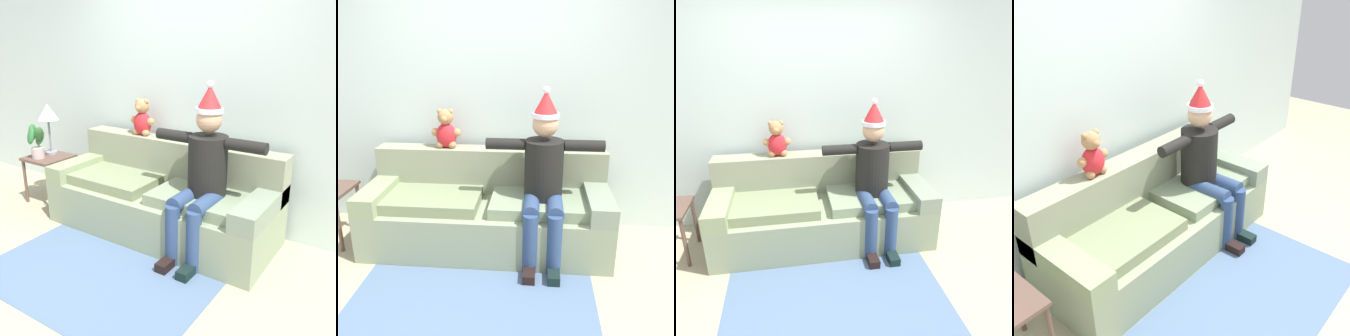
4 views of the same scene
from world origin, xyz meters
TOP-DOWN VIEW (x-y plane):
  - ground_plane at (0.00, 0.00)m, footprint 10.00×10.00m
  - back_wall at (0.00, 1.55)m, footprint 7.00×0.10m
  - couch at (0.00, 1.04)m, footprint 2.24×0.87m
  - person_seated at (0.52, 0.87)m, footprint 1.02×0.77m
  - teddy_bear at (-0.43, 1.30)m, footprint 0.29×0.17m
  - area_rug at (0.00, -0.00)m, footprint 1.86×1.08m

SIDE VIEW (x-z plane):
  - ground_plane at x=0.00m, z-range 0.00..0.00m
  - area_rug at x=0.00m, z-range 0.00..0.01m
  - couch at x=0.00m, z-range -0.10..0.77m
  - person_seated at x=0.52m, z-range 0.01..1.51m
  - teddy_bear at x=-0.43m, z-range 0.85..1.23m
  - back_wall at x=0.00m, z-range 0.00..2.70m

